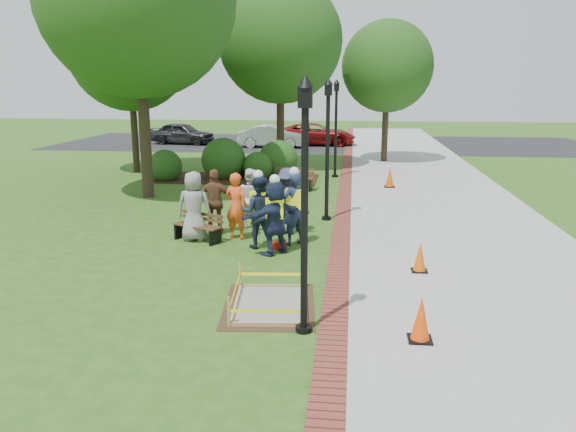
# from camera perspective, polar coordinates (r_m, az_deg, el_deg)

# --- Properties ---
(ground) EXTENTS (100.00, 100.00, 0.00)m
(ground) POSITION_cam_1_polar(r_m,az_deg,el_deg) (12.65, -2.89, -5.61)
(ground) COLOR #285116
(ground) RESTS_ON ground
(sidewalk) EXTENTS (6.00, 60.00, 0.02)m
(sidewalk) POSITION_cam_1_polar(r_m,az_deg,el_deg) (22.38, 14.17, 2.45)
(sidewalk) COLOR #9E9E99
(sidewalk) RESTS_ON ground
(brick_edging) EXTENTS (0.50, 60.00, 0.03)m
(brick_edging) POSITION_cam_1_polar(r_m,az_deg,el_deg) (22.17, 5.82, 2.71)
(brick_edging) COLOR maroon
(brick_edging) RESTS_ON ground
(mulch_bed) EXTENTS (7.00, 3.00, 0.05)m
(mulch_bed) POSITION_cam_1_polar(r_m,az_deg,el_deg) (24.65, -5.24, 3.82)
(mulch_bed) COLOR #381E0F
(mulch_bed) RESTS_ON ground
(parking_lot) EXTENTS (36.00, 12.00, 0.01)m
(parking_lot) POSITION_cam_1_polar(r_m,az_deg,el_deg) (39.06, 3.62, 7.39)
(parking_lot) COLOR black
(parking_lot) RESTS_ON ground
(wet_concrete_pad) EXTENTS (1.91, 2.45, 0.55)m
(wet_concrete_pad) POSITION_cam_1_polar(r_m,az_deg,el_deg) (10.67, -1.93, -7.95)
(wet_concrete_pad) COLOR #47331E
(wet_concrete_pad) RESTS_ON ground
(bench_near) EXTENTS (1.43, 0.98, 0.74)m
(bench_near) POSITION_cam_1_polar(r_m,az_deg,el_deg) (15.10, -9.16, -1.65)
(bench_near) COLOR brown
(bench_near) RESTS_ON ground
(bench_far) EXTENTS (1.62, 0.68, 0.85)m
(bench_far) POSITION_cam_1_polar(r_m,az_deg,el_deg) (21.97, 0.56, 3.36)
(bench_far) COLOR brown
(bench_far) RESTS_ON ground
(cone_front) EXTENTS (0.39, 0.39, 0.77)m
(cone_front) POSITION_cam_1_polar(r_m,az_deg,el_deg) (9.49, 13.35, -10.25)
(cone_front) COLOR black
(cone_front) RESTS_ON ground
(cone_back) EXTENTS (0.35, 0.35, 0.70)m
(cone_back) POSITION_cam_1_polar(r_m,az_deg,el_deg) (12.81, 13.26, -4.14)
(cone_back) COLOR black
(cone_back) RESTS_ON ground
(cone_far) EXTENTS (0.42, 0.42, 0.82)m
(cone_far) POSITION_cam_1_polar(r_m,az_deg,el_deg) (22.83, 10.30, 3.84)
(cone_far) COLOR black
(cone_far) RESTS_ON ground
(toolbox) EXTENTS (0.42, 0.28, 0.19)m
(toolbox) POSITION_cam_1_polar(r_m,az_deg,el_deg) (14.21, -0.92, -3.03)
(toolbox) COLOR #9A140B
(toolbox) RESTS_ON ground
(lamp_near) EXTENTS (0.28, 0.28, 4.26)m
(lamp_near) POSITION_cam_1_polar(r_m,az_deg,el_deg) (8.97, 1.70, 2.85)
(lamp_near) COLOR black
(lamp_near) RESTS_ON ground
(lamp_mid) EXTENTS (0.28, 0.28, 4.26)m
(lamp_mid) POSITION_cam_1_polar(r_m,az_deg,el_deg) (16.88, 4.04, 7.83)
(lamp_mid) COLOR black
(lamp_mid) RESTS_ON ground
(lamp_far) EXTENTS (0.28, 0.28, 4.26)m
(lamp_far) POSITION_cam_1_polar(r_m,az_deg,el_deg) (24.85, 4.90, 9.62)
(lamp_far) COLOR black
(lamp_far) RESTS_ON ground
(tree_back) EXTENTS (5.81, 5.81, 8.90)m
(tree_back) POSITION_cam_1_polar(r_m,az_deg,el_deg) (27.36, -0.80, 17.36)
(tree_back) COLOR #3D2D1E
(tree_back) RESTS_ON ground
(tree_right) EXTENTS (4.69, 4.69, 7.25)m
(tree_right) POSITION_cam_1_polar(r_m,az_deg,el_deg) (30.19, 10.07, 14.72)
(tree_right) COLOR #3D2D1E
(tree_right) RESTS_ON ground
(tree_far) EXTENTS (5.49, 5.49, 8.28)m
(tree_far) POSITION_cam_1_polar(r_m,az_deg,el_deg) (27.26, -15.82, 15.93)
(tree_far) COLOR #3D2D1E
(tree_far) RESTS_ON ground
(shrub_a) EXTENTS (1.44, 1.44, 1.44)m
(shrub_a) POSITION_cam_1_polar(r_m,az_deg,el_deg) (24.76, -12.30, 3.56)
(shrub_a) COLOR #1E4513
(shrub_a) RESTS_ON ground
(shrub_b) EXTENTS (1.92, 1.92, 1.92)m
(shrub_b) POSITION_cam_1_polar(r_m,az_deg,el_deg) (24.86, -6.51, 3.82)
(shrub_b) COLOR #1E4513
(shrub_b) RESTS_ON ground
(shrub_c) EXTENTS (1.30, 1.30, 1.30)m
(shrub_c) POSITION_cam_1_polar(r_m,az_deg,el_deg) (24.50, -3.07, 3.75)
(shrub_c) COLOR #1E4513
(shrub_c) RESTS_ON ground
(shrub_d) EXTENTS (1.77, 1.77, 1.77)m
(shrub_d) POSITION_cam_1_polar(r_m,az_deg,el_deg) (25.15, -0.99, 4.02)
(shrub_d) COLOR #1E4513
(shrub_d) RESTS_ON ground
(shrub_e) EXTENTS (0.95, 0.95, 0.95)m
(shrub_e) POSITION_cam_1_polar(r_m,az_deg,el_deg) (25.31, -4.48, 4.04)
(shrub_e) COLOR #1E4513
(shrub_e) RESTS_ON ground
(casual_person_a) EXTENTS (0.60, 0.39, 1.86)m
(casual_person_a) POSITION_cam_1_polar(r_m,az_deg,el_deg) (15.01, -9.53, 0.97)
(casual_person_a) COLOR gray
(casual_person_a) RESTS_ON ground
(casual_person_b) EXTENTS (0.67, 0.54, 1.80)m
(casual_person_b) POSITION_cam_1_polar(r_m,az_deg,el_deg) (15.03, -5.27, 1.00)
(casual_person_b) COLOR #F1511C
(casual_person_b) RESTS_ON ground
(casual_person_c) EXTENTS (0.66, 0.57, 1.73)m
(casual_person_c) POSITION_cam_1_polar(r_m,az_deg,el_deg) (16.16, -3.82, 1.79)
(casual_person_c) COLOR white
(casual_person_c) RESTS_ON ground
(casual_person_d) EXTENTS (0.62, 0.44, 1.81)m
(casual_person_d) POSITION_cam_1_polar(r_m,az_deg,el_deg) (15.58, -7.39, 1.40)
(casual_person_d) COLOR brown
(casual_person_d) RESTS_ON ground
(casual_person_e) EXTENTS (0.61, 0.42, 1.84)m
(casual_person_e) POSITION_cam_1_polar(r_m,az_deg,el_deg) (15.46, -0.02, 1.49)
(casual_person_e) COLOR #35335A
(casual_person_e) RESTS_ON ground
(hivis_worker_a) EXTENTS (0.68, 0.68, 1.98)m
(hivis_worker_a) POSITION_cam_1_polar(r_m,az_deg,el_deg) (13.62, -1.35, 0.08)
(hivis_worker_a) COLOR #1C324A
(hivis_worker_a) RESTS_ON ground
(hivis_worker_b) EXTENTS (0.72, 0.67, 2.04)m
(hivis_worker_b) POSITION_cam_1_polar(r_m,az_deg,el_deg) (14.41, 0.62, 0.93)
(hivis_worker_b) COLOR #171F3C
(hivis_worker_b) RESTS_ON ground
(hivis_worker_c) EXTENTS (0.61, 0.42, 2.00)m
(hivis_worker_c) POSITION_cam_1_polar(r_m,az_deg,el_deg) (14.18, -3.01, 0.63)
(hivis_worker_c) COLOR #1D1F4C
(hivis_worker_c) RESTS_ON ground
(parked_car_a) EXTENTS (2.79, 5.15, 1.60)m
(parked_car_a) POSITION_cam_1_polar(r_m,az_deg,el_deg) (39.15, -10.64, 7.19)
(parked_car_a) COLOR #262628
(parked_car_a) RESTS_ON ground
(parked_car_b) EXTENTS (2.09, 4.76, 1.55)m
(parked_car_b) POSITION_cam_1_polar(r_m,az_deg,el_deg) (36.50, -1.62, 6.97)
(parked_car_b) COLOR #B2B1B7
(parked_car_b) RESTS_ON ground
(parked_car_c) EXTENTS (2.38, 4.97, 1.58)m
(parked_car_c) POSITION_cam_1_polar(r_m,az_deg,el_deg) (37.90, 2.86, 7.20)
(parked_car_c) COLOR maroon
(parked_car_c) RESTS_ON ground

